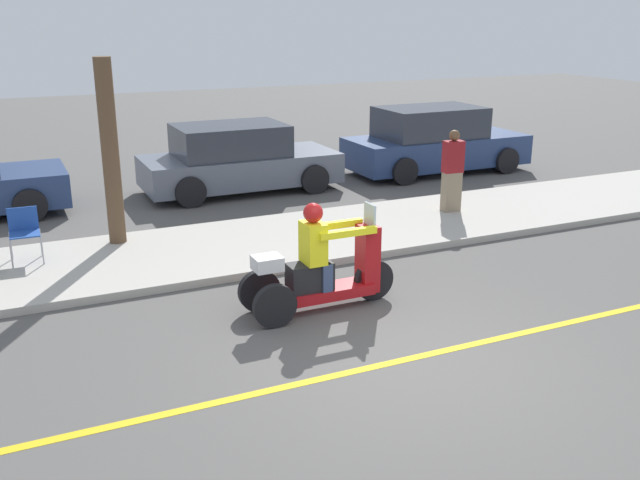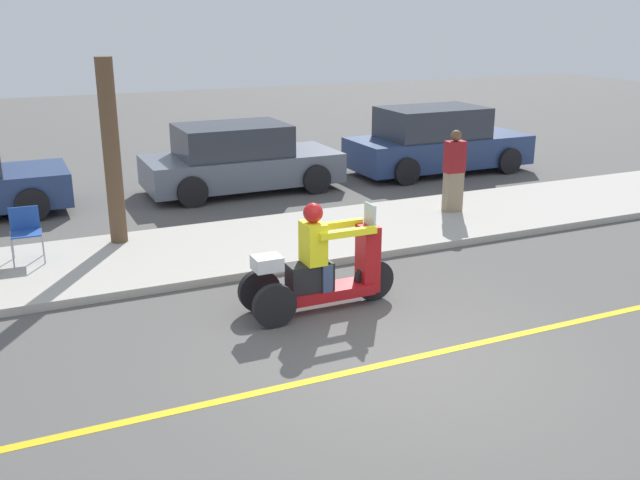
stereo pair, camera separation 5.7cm
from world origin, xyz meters
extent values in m
plane|color=#565451|center=(0.00, 0.00, 0.00)|extent=(60.00, 60.00, 0.00)
cube|color=gold|center=(-0.28, 0.00, 0.00)|extent=(24.00, 0.12, 0.01)
cube|color=#B2ADA3|center=(0.00, 4.60, 0.06)|extent=(28.00, 2.80, 0.12)
cylinder|color=black|center=(0.53, 1.75, 0.29)|extent=(0.58, 0.10, 0.58)
cylinder|color=black|center=(-1.04, 1.46, 0.29)|extent=(0.58, 0.10, 0.58)
cylinder|color=black|center=(-1.04, 2.03, 0.29)|extent=(0.58, 0.10, 0.58)
cube|color=#AD1419|center=(-0.28, 1.75, 0.23)|extent=(1.48, 0.40, 0.14)
cube|color=black|center=(-0.43, 1.75, 0.49)|extent=(0.59, 0.31, 0.37)
cube|color=#AD1419|center=(0.43, 1.75, 0.62)|extent=(0.24, 0.31, 0.93)
cube|color=silver|center=(0.45, 1.75, 1.24)|extent=(0.03, 0.28, 0.30)
cube|color=silver|center=(-1.02, 1.75, 0.77)|extent=(0.36, 0.31, 0.18)
cube|color=yellow|center=(-0.38, 1.75, 0.95)|extent=(0.26, 0.38, 0.55)
sphere|color=red|center=(-0.38, 1.75, 1.36)|extent=(0.26, 0.26, 0.26)
cube|color=#38476B|center=(-0.25, 1.63, 0.49)|extent=(0.14, 0.14, 0.37)
cube|color=#38476B|center=(-0.25, 1.87, 0.49)|extent=(0.14, 0.14, 0.37)
cube|color=yellow|center=(0.03, 1.55, 1.09)|extent=(0.81, 0.09, 0.09)
cube|color=yellow|center=(0.03, 1.95, 1.09)|extent=(0.81, 0.09, 0.09)
cube|color=gray|center=(3.93, 4.81, 0.50)|extent=(0.36, 0.25, 0.76)
cube|color=maroon|center=(3.93, 4.81, 1.19)|extent=(0.39, 0.26, 0.61)
sphere|color=brown|center=(3.93, 4.81, 1.59)|extent=(0.21, 0.21, 0.21)
cylinder|color=#A5A8AD|center=(-3.97, 4.87, 0.34)|extent=(0.02, 0.02, 0.44)
cylinder|color=#A5A8AD|center=(-3.53, 4.85, 0.34)|extent=(0.02, 0.02, 0.44)
cylinder|color=#A5A8AD|center=(-3.95, 5.31, 0.34)|extent=(0.02, 0.02, 0.44)
cylinder|color=#A5A8AD|center=(-3.51, 5.29, 0.34)|extent=(0.02, 0.02, 0.44)
cube|color=#1E479E|center=(-3.74, 5.08, 0.57)|extent=(0.45, 0.45, 0.02)
cube|color=#1E479E|center=(-3.73, 5.30, 0.75)|extent=(0.44, 0.04, 0.38)
cube|color=slate|center=(0.91, 8.54, 0.50)|extent=(4.27, 1.82, 0.64)
cube|color=#2D333D|center=(0.70, 8.54, 1.15)|extent=(2.35, 1.64, 0.67)
cylinder|color=black|center=(2.30, 7.63, 0.32)|extent=(0.64, 0.22, 0.64)
cylinder|color=black|center=(2.30, 9.45, 0.32)|extent=(0.64, 0.22, 0.64)
cylinder|color=black|center=(-0.48, 7.63, 0.32)|extent=(0.64, 0.22, 0.64)
cylinder|color=black|center=(-0.48, 9.45, 0.32)|extent=(0.64, 0.22, 0.64)
cylinder|color=black|center=(-3.52, 7.88, 0.32)|extent=(0.64, 0.22, 0.64)
cylinder|color=black|center=(-3.52, 9.67, 0.32)|extent=(0.64, 0.22, 0.64)
cube|color=navy|center=(5.98, 8.41, 0.53)|extent=(4.50, 1.79, 0.71)
cube|color=#2D333D|center=(5.75, 8.41, 1.25)|extent=(2.48, 1.61, 0.73)
cylinder|color=black|center=(7.44, 7.51, 0.32)|extent=(0.64, 0.22, 0.64)
cylinder|color=black|center=(7.44, 9.30, 0.32)|extent=(0.64, 0.22, 0.64)
cylinder|color=black|center=(4.51, 7.51, 0.32)|extent=(0.64, 0.22, 0.64)
cylinder|color=black|center=(4.51, 9.30, 0.32)|extent=(0.64, 0.22, 0.64)
cylinder|color=brown|center=(-2.29, 5.52, 1.64)|extent=(0.28, 0.28, 3.03)
camera|label=1|loc=(-3.99, -6.29, 3.82)|focal=40.00mm
camera|label=2|loc=(-3.94, -6.31, 3.82)|focal=40.00mm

